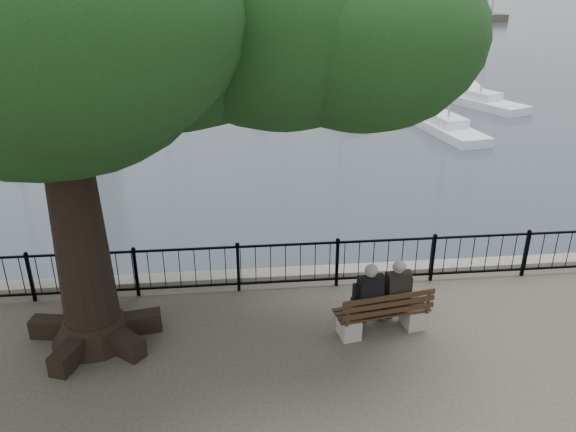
{
  "coord_description": "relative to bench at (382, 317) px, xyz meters",
  "views": [
    {
      "loc": [
        -0.99,
        -7.39,
        5.95
      ],
      "look_at": [
        0.0,
        2.5,
        1.6
      ],
      "focal_mm": 35.0,
      "sensor_mm": 36.0,
      "label": 1
    }
  ],
  "objects": [
    {
      "name": "harbor",
      "position": [
        -1.52,
        2.2,
        -0.81
      ],
      "size": [
        260.0,
        260.0,
        1.2
      ],
      "color": "slate",
      "rests_on": "ground"
    },
    {
      "name": "railing",
      "position": [
        -1.52,
        1.69,
        0.25
      ],
      "size": [
        22.06,
        0.06,
        1.0
      ],
      "color": "black",
      "rests_on": "ground"
    },
    {
      "name": "bench",
      "position": [
        0.0,
        0.0,
        0.0
      ],
      "size": [
        1.76,
        0.78,
        0.9
      ],
      "color": "gray",
      "rests_on": "ground"
    },
    {
      "name": "person_left",
      "position": [
        -0.3,
        0.05,
        0.34
      ],
      "size": [
        0.47,
        0.75,
        1.42
      ],
      "color": "black",
      "rests_on": "ground"
    },
    {
      "name": "person_right",
      "position": [
        0.2,
        0.13,
        0.34
      ],
      "size": [
        0.47,
        0.75,
        1.42
      ],
      "color": "black",
      "rests_on": "ground"
    },
    {
      "name": "tree",
      "position": [
        -4.28,
        0.45,
        5.16
      ],
      "size": [
        10.19,
        7.12,
        8.32
      ],
      "color": "black",
      "rests_on": "ground"
    },
    {
      "name": "lion_monument",
      "position": [
        0.48,
        49.13,
        0.82
      ],
      "size": [
        5.75,
        5.75,
        8.55
      ],
      "color": "slate",
      "rests_on": "ground"
    },
    {
      "name": "sailboat_a",
      "position": [
        -11.28,
        14.84,
        -0.99
      ],
      "size": [
        3.28,
        5.78,
        10.98
      ],
      "color": "white",
      "rests_on": "ground"
    },
    {
      "name": "sailboat_b",
      "position": [
        -6.36,
        24.49,
        -0.95
      ],
      "size": [
        2.58,
        5.5,
        12.4
      ],
      "color": "white",
      "rests_on": "ground"
    },
    {
      "name": "sailboat_c",
      "position": [
        2.98,
        19.62,
        -1.01
      ],
      "size": [
        2.18,
        4.8,
        9.41
      ],
      "color": "white",
      "rests_on": "ground"
    },
    {
      "name": "sailboat_d",
      "position": [
        11.19,
        22.03,
        -1.01
      ],
      "size": [
        4.06,
        6.33,
        11.0
      ],
      "color": "white",
      "rests_on": "ground"
    },
    {
      "name": "sailboat_e",
      "position": [
        -11.82,
        27.75,
        -0.96
      ],
      "size": [
        2.63,
        4.82,
        11.38
      ],
      "color": "white",
      "rests_on": "ground"
    },
    {
      "name": "sailboat_f",
      "position": [
        1.26,
        31.19,
        -0.98
      ],
      "size": [
        3.12,
        5.4,
        11.17
      ],
      "color": "white",
      "rests_on": "ground"
    },
    {
      "name": "sailboat_g",
      "position": [
        6.55,
        33.15,
        -1.01
      ],
      "size": [
        2.62,
        4.86,
        9.54
      ],
      "color": "white",
      "rests_on": "ground"
    },
    {
      "name": "sailboat_h",
      "position": [
        -6.43,
        36.82,
        -0.98
      ],
      "size": [
        2.19,
        5.33,
        11.25
      ],
      "color": "white",
      "rests_on": "ground"
    },
    {
      "name": "sailboat_i",
      "position": [
        7.35,
        16.61,
        -0.94
      ],
      "size": [
        2.45,
        5.84,
        13.04
      ],
      "color": "white",
      "rests_on": "ground"
    },
    {
      "name": "sailboat_j",
      "position": [
        -13.22,
        29.99,
        -0.94
      ],
      "size": [
        2.97,
        5.94,
        13.19
      ],
      "color": "white",
      "rests_on": "ground"
    }
  ]
}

